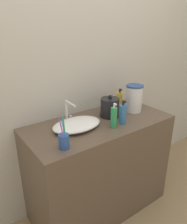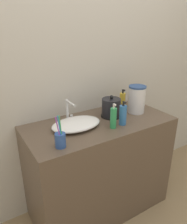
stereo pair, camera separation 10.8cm
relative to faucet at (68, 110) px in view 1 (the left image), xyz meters
The scene contains 10 objects.
wall_back 0.42m from the faucet, 37.34° to the left, with size 6.00×0.04×2.60m.
vanity_counter 0.58m from the faucet, 36.13° to the right, with size 1.18×0.55×0.86m.
sink_basin 0.15m from the faucet, 92.30° to the right, with size 0.38×0.25×0.06m.
faucet is the anchor object (origin of this frame).
electric_kettle 0.35m from the faucet, 15.65° to the right, with size 0.17×0.17×0.19m.
toothbrush_cup 0.39m from the faucet, 123.95° to the right, with size 0.07×0.07×0.22m.
lotion_bottle 0.54m from the faucet, ahead, with size 0.05×0.05×0.18m.
shampoo_bottle 0.42m from the faucet, 39.53° to the right, with size 0.06×0.06×0.19m.
mouthwash_bottle 0.36m from the faucet, 50.79° to the right, with size 0.05×0.05×0.19m.
water_pitcher 0.60m from the faucet, 12.53° to the right, with size 0.15×0.15×0.23m.
Camera 1 is at (-0.95, -0.96, 1.58)m, focal length 35.00 mm.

